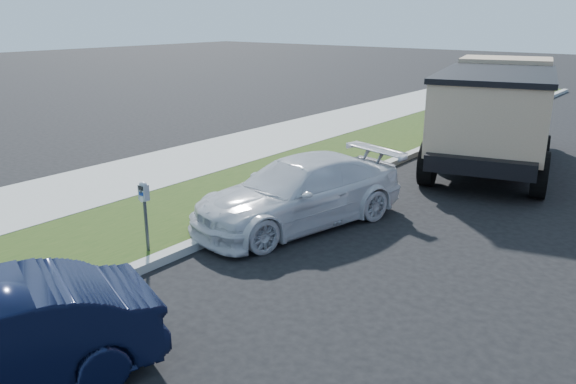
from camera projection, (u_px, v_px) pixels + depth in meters
The scene contains 5 objects.
ground at pixel (320, 286), 8.61m from camera, with size 120.00×120.00×0.00m, color black.
streetside at pixel (176, 187), 13.36m from camera, with size 6.12×50.00×0.15m.
parking_meter at pixel (144, 201), 9.35m from camera, with size 0.18×0.13×1.24m.
white_wagon at pixel (301, 191), 11.06m from camera, with size 1.84×4.53×1.31m, color silver.
dump_truck at pixel (496, 108), 15.28m from camera, with size 4.24×7.44×2.76m.
Camera 1 is at (4.40, -6.42, 3.98)m, focal length 35.00 mm.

